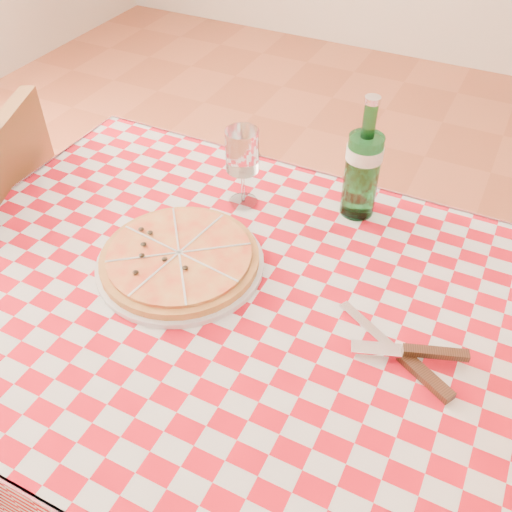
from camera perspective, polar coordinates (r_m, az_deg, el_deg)
The scene contains 7 objects.
dining_table at distance 1.11m, azimuth -0.46°, elevation -8.23°, with size 1.20×0.80×0.75m.
tablecloth at distance 1.04m, azimuth -0.49°, elevation -4.93°, with size 1.30×0.90×0.01m, color #B30B19.
chair_far at distance 1.65m, azimuth -24.07°, elevation 0.24°, with size 0.52×0.52×0.89m.
pizza_plate at distance 1.11m, azimuth -7.65°, elevation -0.14°, with size 0.33×0.33×0.04m, color #B77C3D, non-canonical shape.
water_bottle at distance 1.18m, azimuth 10.74°, elevation 9.56°, with size 0.08×0.08×0.27m, color #175F26, non-canonical shape.
wine_glass at distance 1.21m, azimuth -1.35°, elevation 8.77°, with size 0.07×0.07×0.18m, color white, non-canonical shape.
cutlery at distance 0.98m, azimuth 14.40°, elevation -9.26°, with size 0.27×0.22×0.03m, color silver, non-canonical shape.
Camera 1 is at (0.32, -0.63, 1.52)m, focal length 40.00 mm.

